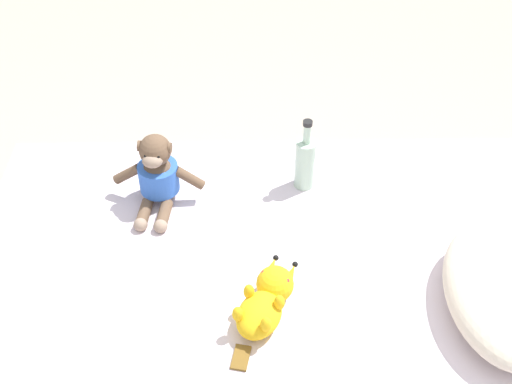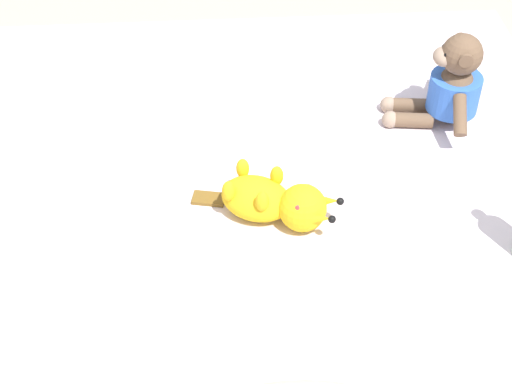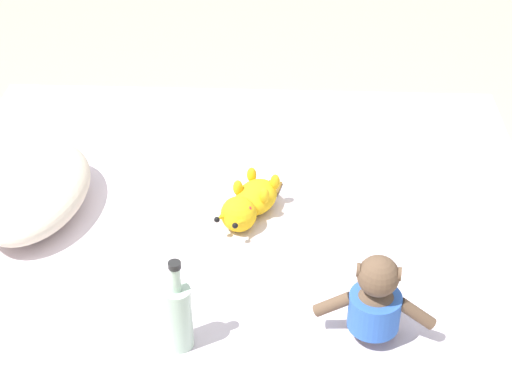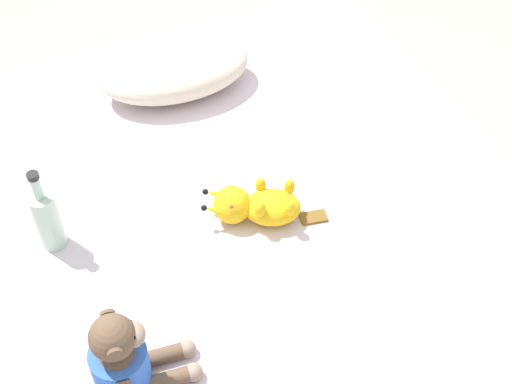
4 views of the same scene
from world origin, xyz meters
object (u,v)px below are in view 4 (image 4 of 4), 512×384
Objects in this scene: bed at (256,266)px; glass_bottle at (47,219)px; pillow at (175,69)px; plush_yellow_creature at (255,206)px; plush_monkey at (124,359)px.

glass_bottle is at bearing 169.76° from bed.
pillow is (-0.02, 0.56, 0.34)m from bed.
plush_yellow_creature is 0.52m from glass_bottle.
pillow is 1.02m from plush_monkey.
plush_monkey reaches higher than pillow.
pillow is 1.57× the size of plush_yellow_creature.
glass_bottle is at bearing 97.46° from plush_monkey.
glass_bottle is (-0.06, 0.45, -0.00)m from plush_monkey.
bed is 3.64× the size of pillow.
glass_bottle reaches higher than bed.
bed is at bearing -10.24° from glass_bottle.
plush_monkey is (-0.46, -0.36, 0.37)m from bed.
plush_yellow_creature is (-0.02, -0.04, 0.32)m from bed.
pillow is 1.72× the size of plush_monkey.
plush_monkey is at bearing -82.54° from glass_bottle.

